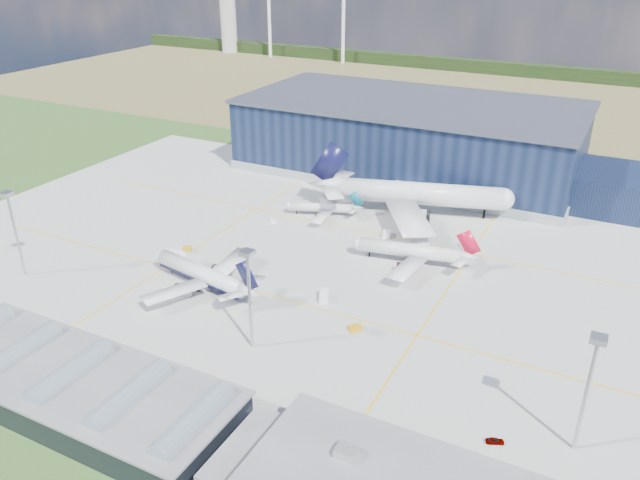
% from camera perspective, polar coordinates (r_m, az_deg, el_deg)
% --- Properties ---
extents(ground, '(600.00, 600.00, 0.00)m').
position_cam_1_polar(ground, '(162.00, -3.42, -3.30)').
color(ground, '#325821').
rests_on(ground, ground).
extents(apron, '(220.00, 160.00, 0.08)m').
position_cam_1_polar(apron, '(169.61, -1.71, -1.84)').
color(apron, '#A1A19C').
rests_on(apron, ground).
extents(farmland, '(600.00, 220.00, 0.01)m').
position_cam_1_polar(farmland, '(357.91, 15.06, 12.14)').
color(farmland, olive).
rests_on(farmland, ground).
extents(treeline, '(600.00, 8.00, 8.00)m').
position_cam_1_polar(treeline, '(434.19, 17.66, 14.63)').
color(treeline, black).
rests_on(treeline, ground).
extents(horizon_dressing, '(440.20, 18.00, 70.00)m').
position_cam_1_polar(horizon_dressing, '(494.86, -5.60, 20.40)').
color(horizon_dressing, white).
rests_on(horizon_dressing, ground).
extents(hangar, '(145.00, 62.00, 26.10)m').
position_cam_1_polar(hangar, '(237.02, 8.89, 8.99)').
color(hangar, '#0F1932').
rests_on(hangar, ground).
extents(glass_concourse, '(78.00, 23.00, 8.60)m').
position_cam_1_polar(glass_concourse, '(125.25, -20.52, -12.82)').
color(glass_concourse, black).
rests_on(glass_concourse, ground).
extents(light_mast_west, '(2.60, 2.60, 23.00)m').
position_cam_1_polar(light_mast_west, '(173.41, -26.27, 1.62)').
color(light_mast_west, '#ACAFB3').
rests_on(light_mast_west, ground).
extents(light_mast_center, '(2.60, 2.60, 23.00)m').
position_cam_1_polar(light_mast_center, '(127.72, -6.52, -4.00)').
color(light_mast_center, '#ACAFB3').
rests_on(light_mast_center, ground).
extents(light_mast_east, '(2.60, 2.60, 23.00)m').
position_cam_1_polar(light_mast_east, '(110.96, 23.48, -11.31)').
color(light_mast_east, '#ACAFB3').
rests_on(light_mast_east, ground).
extents(airliner_navy, '(42.47, 41.83, 11.92)m').
position_cam_1_polar(airliner_navy, '(156.99, -10.89, -2.28)').
color(airliner_navy, white).
rests_on(airliner_navy, ground).
extents(airliner_red, '(39.99, 39.38, 11.31)m').
position_cam_1_polar(airliner_red, '(167.47, 8.21, -0.34)').
color(airliner_red, white).
rests_on(airliner_red, ground).
extents(airliner_widebody, '(80.61, 79.65, 21.28)m').
position_cam_1_polar(airliner_widebody, '(197.02, 9.12, 5.23)').
color(airliner_widebody, white).
rests_on(airliner_widebody, ground).
extents(airliner_regional, '(32.17, 31.87, 8.15)m').
position_cam_1_polar(airliner_regional, '(195.96, 0.09, 3.39)').
color(airliner_regional, white).
rests_on(airliner_regional, ground).
extents(gse_tug_a, '(3.92, 4.41, 1.57)m').
position_cam_1_polar(gse_tug_a, '(176.62, -12.06, -0.99)').
color(gse_tug_a, gold).
rests_on(gse_tug_a, ground).
extents(gse_tug_b, '(3.24, 3.42, 1.23)m').
position_cam_1_polar(gse_tug_b, '(140.08, 3.21, -8.06)').
color(gse_tug_b, gold).
rests_on(gse_tug_b, ground).
extents(gse_van_a, '(5.70, 2.92, 2.40)m').
position_cam_1_polar(gse_van_a, '(174.47, -13.39, -1.33)').
color(gse_van_a, white).
rests_on(gse_van_a, ground).
extents(gse_cart_a, '(3.02, 3.83, 1.46)m').
position_cam_1_polar(gse_cart_a, '(183.79, 6.11, 0.53)').
color(gse_cart_a, white).
rests_on(gse_cart_a, ground).
extents(gse_van_b, '(3.80, 4.96, 2.06)m').
position_cam_1_polar(gse_van_b, '(150.91, 0.36, -5.14)').
color(gse_van_b, white).
rests_on(gse_van_b, ground).
extents(gse_tug_c, '(2.59, 3.31, 1.27)m').
position_cam_1_polar(gse_tug_c, '(211.58, 5.56, 3.98)').
color(gse_tug_c, gold).
rests_on(gse_tug_c, ground).
extents(gse_cart_b, '(3.14, 3.06, 1.14)m').
position_cam_1_polar(gse_cart_b, '(192.25, -4.37, 1.72)').
color(gse_cart_b, white).
rests_on(gse_cart_b, ground).
extents(airstair, '(3.08, 5.84, 3.56)m').
position_cam_1_polar(airstair, '(167.86, -11.85, -2.06)').
color(airstair, white).
rests_on(airstair, ground).
extents(car_a, '(3.42, 2.46, 1.08)m').
position_cam_1_polar(car_a, '(116.80, 15.71, -17.25)').
color(car_a, '#99999E').
rests_on(car_a, ground).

